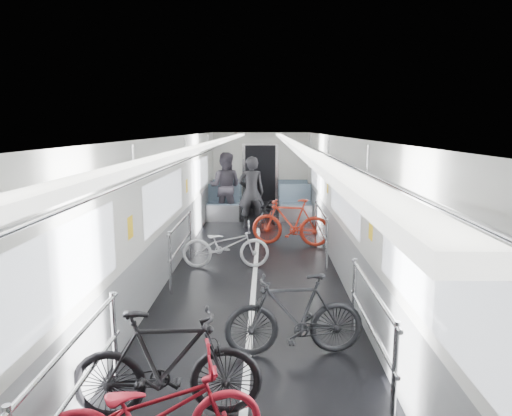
{
  "coord_description": "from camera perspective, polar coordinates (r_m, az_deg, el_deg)",
  "views": [
    {
      "loc": [
        0.2,
        -7.43,
        2.57
      ],
      "look_at": [
        0.0,
        1.16,
        1.04
      ],
      "focal_mm": 32.0,
      "sensor_mm": 36.0,
      "label": 1
    }
  ],
  "objects": [
    {
      "name": "bike_aisle",
      "position": [
        11.59,
        1.71,
        -0.62
      ],
      "size": [
        0.97,
        1.66,
        0.82
      ],
      "primitive_type": "imported",
      "rotation": [
        0.0,
        0.0,
        -0.29
      ],
      "color": "black",
      "rests_on": "floor"
    },
    {
      "name": "bike_right_far",
      "position": [
        9.99,
        4.38,
        -1.78
      ],
      "size": [
        1.78,
        0.8,
        1.03
      ],
      "primitive_type": "imported",
      "rotation": [
        0.0,
        0.0,
        -1.76
      ],
      "color": "#B22716",
      "rests_on": "floor"
    },
    {
      "name": "person_seated",
      "position": [
        12.65,
        -3.88,
        2.7
      ],
      "size": [
        1.02,
        0.86,
        1.89
      ],
      "primitive_type": "imported",
      "rotation": [
        0.0,
        0.0,
        2.97
      ],
      "color": "#2E2931",
      "rests_on": "floor"
    },
    {
      "name": "person_standing",
      "position": [
        11.61,
        -0.6,
        1.95
      ],
      "size": [
        0.73,
        0.54,
        1.84
      ],
      "primitive_type": "imported",
      "rotation": [
        0.0,
        0.0,
        3.29
      ],
      "color": "black",
      "rests_on": "floor"
    },
    {
      "name": "bike_left_far",
      "position": [
        8.44,
        -3.8,
        -4.66
      ],
      "size": [
        1.63,
        0.65,
        0.84
      ],
      "primitive_type": "imported",
      "rotation": [
        0.0,
        0.0,
        1.63
      ],
      "color": "silver",
      "rests_on": "floor"
    },
    {
      "name": "bike_left_near",
      "position": [
        3.85,
        -12.69,
        -23.78
      ],
      "size": [
        1.75,
        0.97,
        0.87
      ],
      "primitive_type": "imported",
      "rotation": [
        0.0,
        0.0,
        1.82
      ],
      "color": "#AB1524",
      "rests_on": "floor"
    },
    {
      "name": "car_shell",
      "position": [
        9.32,
        0.09,
        1.21
      ],
      "size": [
        3.02,
        14.01,
        2.41
      ],
      "color": "black",
      "rests_on": "ground"
    },
    {
      "name": "bike_left_mid",
      "position": [
        4.32,
        -11.04,
        -18.62
      ],
      "size": [
        1.71,
        0.61,
        1.01
      ],
      "primitive_type": "imported",
      "rotation": [
        0.0,
        0.0,
        1.65
      ],
      "color": "black",
      "rests_on": "floor"
    },
    {
      "name": "bike_right_near",
      "position": [
        5.3,
        4.81,
        -13.15
      ],
      "size": [
        1.62,
        0.61,
        0.95
      ],
      "primitive_type": "imported",
      "rotation": [
        0.0,
        0.0,
        -1.46
      ],
      "color": "black",
      "rests_on": "floor"
    }
  ]
}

